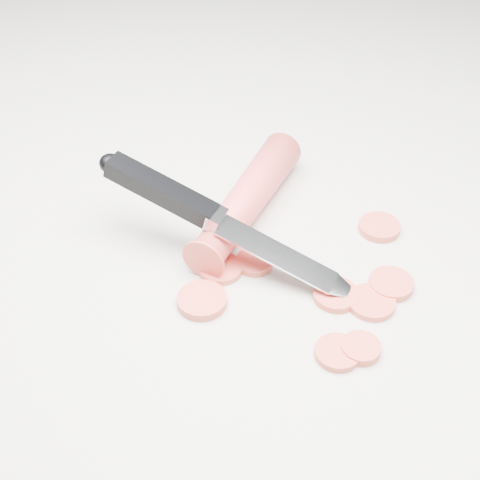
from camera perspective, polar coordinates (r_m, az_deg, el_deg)
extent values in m
plane|color=beige|center=(0.57, 3.87, -0.23)|extent=(2.40, 2.40, 0.00)
cylinder|color=#E53A38|center=(0.58, 0.61, 3.50)|extent=(0.13, 0.15, 0.03)
cylinder|color=#E04035|center=(0.54, -1.67, -2.45)|extent=(0.04, 0.04, 0.01)
cylinder|color=#E04035|center=(0.55, 1.24, -1.87)|extent=(0.03, 0.03, 0.01)
cylinder|color=#E04035|center=(0.53, 8.19, -4.63)|extent=(0.04, 0.04, 0.01)
cylinder|color=#E04035|center=(0.49, 10.26, -9.07)|extent=(0.03, 0.03, 0.01)
cylinder|color=#E04035|center=(0.59, 11.80, 1.08)|extent=(0.04, 0.04, 0.01)
cylinder|color=#E04035|center=(0.52, -3.26, -5.16)|extent=(0.04, 0.04, 0.01)
cylinder|color=#E04035|center=(0.54, 12.77, -3.68)|extent=(0.04, 0.04, 0.01)
cylinder|color=#E04035|center=(0.49, 8.33, -9.48)|extent=(0.03, 0.03, 0.01)
cylinder|color=#E04035|center=(0.52, 11.16, -5.24)|extent=(0.04, 0.04, 0.01)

